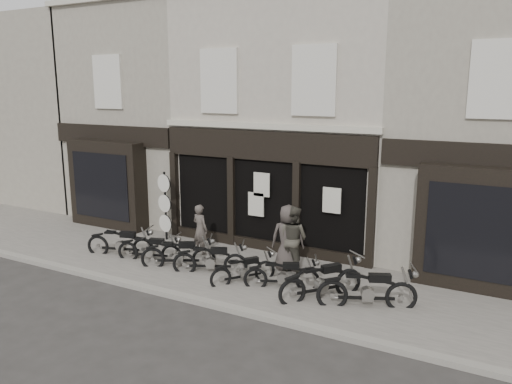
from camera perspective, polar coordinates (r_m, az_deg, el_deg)
The scene contains 19 objects.
ground_plane at distance 13.80m, azimuth -4.87°, elevation -10.36°, with size 90.00×90.00×0.00m, color #2D2B28.
pavement at distance 14.48m, azimuth -2.91°, elevation -8.97°, with size 30.00×4.20×0.12m, color #615B55.
kerb at distance 12.83m, azimuth -7.99°, elevation -11.89°, with size 30.00×0.25×0.13m, color gray.
central_building at distance 18.08m, azimuth 5.36°, elevation 8.24°, with size 7.30×6.22×8.34m.
neighbour_left at distance 21.33m, azimuth -10.77°, elevation 8.52°, with size 5.60×6.73×8.34m.
neighbour_right at distance 16.60m, azimuth 26.02°, elevation 6.64°, with size 5.60×6.73×8.34m.
filler_left at distance 27.26m, azimuth -24.23°, elevation 8.51°, with size 11.00×6.00×8.20m, color gray.
motorcycle_0 at distance 16.06m, azimuth -15.15°, elevation -5.91°, with size 2.14×0.96×1.06m.
motorcycle_1 at distance 15.39m, azimuth -11.98°, elevation -6.66°, with size 1.98×0.87×0.98m.
motorcycle_2 at distance 14.70m, azimuth -8.77°, elevation -7.32°, with size 1.99×1.29×1.04m.
motorcycle_3 at distance 14.17m, azimuth -5.18°, elevation -8.01°, with size 1.98×1.16×1.02m.
motorcycle_4 at distance 13.49m, azimuth -1.38°, elevation -9.20°, with size 1.31×1.63×0.91m.
motorcycle_5 at distance 13.14m, azimuth 3.04°, elevation -9.73°, with size 1.84×1.09×0.95m.
motorcycle_6 at distance 12.62m, azimuth 7.54°, elevation -10.43°, with size 1.66×1.97×1.12m.
motorcycle_7 at distance 12.29m, azimuth 12.68°, elevation -11.21°, with size 2.21×1.27×1.13m.
man_left at distance 15.58m, azimuth -6.40°, elevation -4.25°, with size 0.57×0.38×1.57m, color #4D453F.
man_centre at distance 14.07m, azimuth 4.20°, elevation -5.32°, with size 0.91×0.71×1.88m, color #3E3B32.
man_right at distance 14.08m, azimuth 3.65°, elevation -5.26°, with size 0.93×0.60×1.89m, color #3F3835.
advert_sign_post at distance 17.09m, azimuth -10.35°, elevation -1.91°, with size 0.59×0.38×2.46m.
Camera 1 is at (7.06, -10.65, 5.21)m, focal length 35.00 mm.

